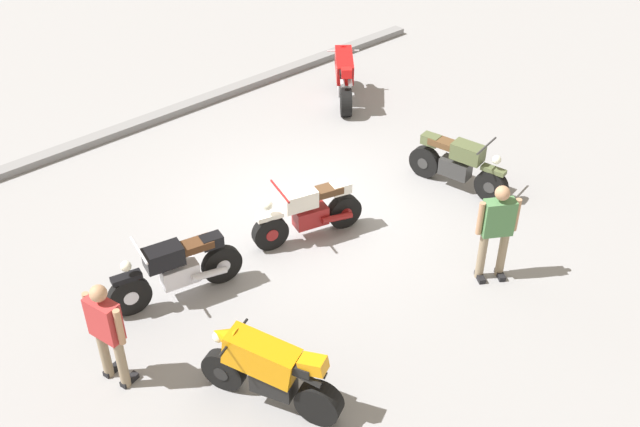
# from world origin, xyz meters

# --- Properties ---
(ground_plane) EXTENTS (40.00, 40.00, 0.00)m
(ground_plane) POSITION_xyz_m (0.00, 0.00, 0.00)
(ground_plane) COLOR gray
(curb_edge) EXTENTS (14.00, 0.30, 0.15)m
(curb_edge) POSITION_xyz_m (0.00, 4.60, 0.07)
(curb_edge) COLOR gray
(curb_edge) RESTS_ON ground
(motorcycle_olive_vintage) EXTENTS (0.73, 1.94, 1.07)m
(motorcycle_olive_vintage) POSITION_xyz_m (2.47, -1.21, 0.49)
(motorcycle_olive_vintage) COLOR black
(motorcycle_olive_vintage) RESTS_ON ground
(motorcycle_cream_vintage) EXTENTS (1.93, 0.87, 1.07)m
(motorcycle_cream_vintage) POSITION_xyz_m (-0.53, -0.58, 0.49)
(motorcycle_cream_vintage) COLOR black
(motorcycle_cream_vintage) RESTS_ON ground
(motorcycle_orange_sportbike) EXTENTS (1.05, 1.84, 1.14)m
(motorcycle_orange_sportbike) POSITION_xyz_m (-3.18, -2.94, 0.59)
(motorcycle_orange_sportbike) COLOR black
(motorcycle_orange_sportbike) RESTS_ON ground
(motorcycle_black_cruiser) EXTENTS (2.07, 0.80, 1.09)m
(motorcycle_black_cruiser) POSITION_xyz_m (-2.96, -0.44, 0.52)
(motorcycle_black_cruiser) COLOR black
(motorcycle_black_cruiser) RESTS_ON ground
(motorcycle_red_sportbike) EXTENTS (1.37, 1.64, 1.14)m
(motorcycle_red_sportbike) POSITION_xyz_m (3.26, 2.69, 0.59)
(motorcycle_red_sportbike) COLOR black
(motorcycle_red_sportbike) RESTS_ON ground
(person_in_red_shirt) EXTENTS (0.40, 0.64, 1.65)m
(person_in_red_shirt) POSITION_xyz_m (-4.49, -1.32, 0.93)
(person_in_red_shirt) COLOR gray
(person_in_red_shirt) RESTS_ON ground
(person_in_green_shirt) EXTENTS (0.60, 0.49, 1.67)m
(person_in_green_shirt) POSITION_xyz_m (0.94, -3.20, 0.95)
(person_in_green_shirt) COLOR gray
(person_in_green_shirt) RESTS_ON ground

